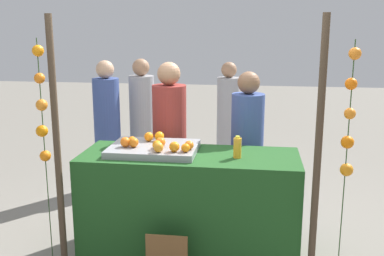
{
  "coord_description": "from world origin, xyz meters",
  "views": [
    {
      "loc": [
        0.55,
        -3.77,
        2.03
      ],
      "look_at": [
        0.0,
        0.15,
        1.14
      ],
      "focal_mm": 42.55,
      "sensor_mm": 36.0,
      "label": 1
    }
  ],
  "objects_px": {
    "vendor_left": "(170,151)",
    "stall_counter": "(190,205)",
    "orange_1": "(134,142)",
    "juice_bottle": "(237,148)",
    "orange_0": "(157,145)",
    "vendor_right": "(247,158)"
  },
  "relations": [
    {
      "from": "vendor_left",
      "to": "stall_counter",
      "type": "bearing_deg",
      "value": -63.96
    },
    {
      "from": "orange_1",
      "to": "juice_bottle",
      "type": "height_order",
      "value": "juice_bottle"
    },
    {
      "from": "orange_0",
      "to": "vendor_right",
      "type": "distance_m",
      "value": 1.08
    },
    {
      "from": "orange_1",
      "to": "vendor_left",
      "type": "bearing_deg",
      "value": 73.57
    },
    {
      "from": "orange_1",
      "to": "orange_0",
      "type": "bearing_deg",
      "value": -10.88
    },
    {
      "from": "juice_bottle",
      "to": "vendor_left",
      "type": "distance_m",
      "value": 0.99
    },
    {
      "from": "stall_counter",
      "to": "orange_1",
      "type": "xyz_separation_m",
      "value": [
        -0.48,
        -0.06,
        0.57
      ]
    },
    {
      "from": "orange_0",
      "to": "orange_1",
      "type": "bearing_deg",
      "value": 169.12
    },
    {
      "from": "stall_counter",
      "to": "vendor_left",
      "type": "bearing_deg",
      "value": 116.04
    },
    {
      "from": "orange_1",
      "to": "vendor_right",
      "type": "bearing_deg",
      "value": 34.74
    },
    {
      "from": "stall_counter",
      "to": "vendor_right",
      "type": "bearing_deg",
      "value": 51.65
    },
    {
      "from": "orange_0",
      "to": "vendor_left",
      "type": "xyz_separation_m",
      "value": [
        -0.02,
        0.69,
        -0.25
      ]
    },
    {
      "from": "orange_0",
      "to": "juice_bottle",
      "type": "relative_size",
      "value": 0.42
    },
    {
      "from": "orange_1",
      "to": "juice_bottle",
      "type": "xyz_separation_m",
      "value": [
        0.9,
        0.01,
        -0.01
      ]
    },
    {
      "from": "stall_counter",
      "to": "vendor_right",
      "type": "relative_size",
      "value": 1.18
    },
    {
      "from": "stall_counter",
      "to": "juice_bottle",
      "type": "distance_m",
      "value": 0.7
    },
    {
      "from": "vendor_left",
      "to": "orange_0",
      "type": "bearing_deg",
      "value": -88.04
    },
    {
      "from": "orange_0",
      "to": "juice_bottle",
      "type": "bearing_deg",
      "value": 4.03
    },
    {
      "from": "orange_1",
      "to": "vendor_right",
      "type": "distance_m",
      "value": 1.21
    },
    {
      "from": "stall_counter",
      "to": "vendor_right",
      "type": "xyz_separation_m",
      "value": [
        0.48,
        0.61,
        0.28
      ]
    },
    {
      "from": "stall_counter",
      "to": "juice_bottle",
      "type": "relative_size",
      "value": 10.03
    },
    {
      "from": "vendor_right",
      "to": "orange_0",
      "type": "bearing_deg",
      "value": -136.52
    }
  ]
}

